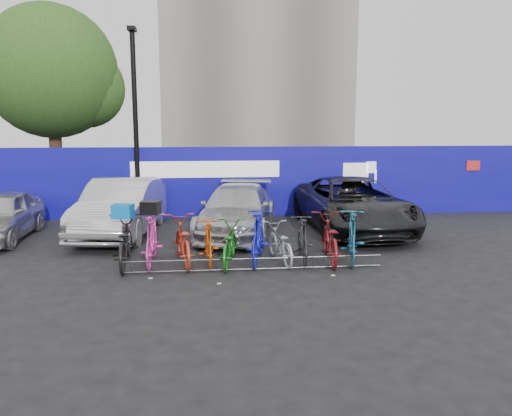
{
  "coord_description": "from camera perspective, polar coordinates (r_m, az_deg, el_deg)",
  "views": [
    {
      "loc": [
        -1.06,
        -10.98,
        3.12
      ],
      "look_at": [
        0.29,
        2.0,
        0.95
      ],
      "focal_mm": 35.0,
      "sensor_mm": 36.0,
      "label": 1
    }
  ],
  "objects": [
    {
      "name": "cargo_topcase",
      "position": [
        11.3,
        -11.95,
        0.05
      ],
      "size": [
        0.46,
        0.43,
        0.29
      ],
      "primitive_type": "cube",
      "rotation": [
        0.0,
        0.0,
        -0.22
      ],
      "color": "black",
      "rests_on": "bike_1"
    },
    {
      "name": "car_2",
      "position": [
        14.48,
        -2.19,
        -0.21
      ],
      "size": [
        2.89,
        5.09,
        1.39
      ],
      "primitive_type": "imported",
      "rotation": [
        0.0,
        0.0,
        -0.21
      ],
      "color": "#B8B9BE",
      "rests_on": "ground"
    },
    {
      "name": "lamppost",
      "position": [
        16.51,
        -13.61,
        9.71
      ],
      "size": [
        0.25,
        0.5,
        6.11
      ],
      "color": "black",
      "rests_on": "ground"
    },
    {
      "name": "bike_5",
      "position": [
        11.39,
        0.25,
        -3.31
      ],
      "size": [
        0.99,
        2.09,
        1.21
      ],
      "primitive_type": "imported",
      "rotation": [
        0.0,
        0.0,
        2.93
      ],
      "color": "#1418B5",
      "rests_on": "ground"
    },
    {
      "name": "bike_1",
      "position": [
        11.44,
        -11.83,
        -3.56
      ],
      "size": [
        0.57,
        1.96,
        1.17
      ],
      "primitive_type": "imported",
      "rotation": [
        0.0,
        0.0,
        3.13
      ],
      "color": "#DB3AA0",
      "rests_on": "ground"
    },
    {
      "name": "tree",
      "position": [
        21.88,
        -21.75,
        13.9
      ],
      "size": [
        5.4,
        5.2,
        7.8
      ],
      "color": "#382314",
      "rests_on": "ground"
    },
    {
      "name": "bike_2",
      "position": [
        11.43,
        -8.41,
        -3.72
      ],
      "size": [
        1.03,
        2.13,
        1.07
      ],
      "primitive_type": "imported",
      "rotation": [
        0.0,
        0.0,
        3.3
      ],
      "color": "#B23723",
      "rests_on": "ground"
    },
    {
      "name": "bike_6",
      "position": [
        11.46,
        2.73,
        -4.05
      ],
      "size": [
        0.85,
        1.78,
        0.9
      ],
      "primitive_type": "imported",
      "rotation": [
        0.0,
        0.0,
        3.3
      ],
      "color": "#A7A9AE",
      "rests_on": "ground"
    },
    {
      "name": "car_3",
      "position": [
        15.18,
        10.99,
        0.43
      ],
      "size": [
        2.75,
        5.73,
        1.57
      ],
      "primitive_type": "imported",
      "rotation": [
        0.0,
        0.0,
        0.02
      ],
      "color": "black",
      "rests_on": "ground"
    },
    {
      "name": "bike_4",
      "position": [
        11.26,
        -3.13,
        -4.1
      ],
      "size": [
        0.95,
        1.93,
        0.97
      ],
      "primitive_type": "imported",
      "rotation": [
        0.0,
        0.0,
        2.97
      ],
      "color": "#186A1A",
      "rests_on": "ground"
    },
    {
      "name": "car_1",
      "position": [
        14.74,
        -15.13,
        0.08
      ],
      "size": [
        2.23,
        5.05,
        1.61
      ],
      "primitive_type": "imported",
      "rotation": [
        0.0,
        0.0,
        -0.11
      ],
      "color": "silver",
      "rests_on": "ground"
    },
    {
      "name": "bike_7",
      "position": [
        11.55,
        5.32,
        -3.58
      ],
      "size": [
        0.64,
        1.79,
        1.05
      ],
      "primitive_type": "imported",
      "rotation": [
        0.0,
        0.0,
        3.06
      ],
      "color": "#242426",
      "rests_on": "ground"
    },
    {
      "name": "bike_rack",
      "position": [
        10.84,
        -0.12,
        -6.39
      ],
      "size": [
        5.6,
        0.03,
        0.3
      ],
      "color": "#595B60",
      "rests_on": "ground"
    },
    {
      "name": "bike_8",
      "position": [
        11.6,
        8.39,
        -3.48
      ],
      "size": [
        0.96,
        2.15,
        1.09
      ],
      "primitive_type": "imported",
      "rotation": [
        0.0,
        0.0,
        3.03
      ],
      "color": "maroon",
      "rests_on": "ground"
    },
    {
      "name": "ground",
      "position": [
        11.46,
        -0.43,
        -6.36
      ],
      "size": [
        100.0,
        100.0,
        0.0
      ],
      "primitive_type": "plane",
      "color": "black",
      "rests_on": "ground"
    },
    {
      "name": "bike_0",
      "position": [
        11.48,
        -14.83,
        -3.82
      ],
      "size": [
        0.85,
        2.13,
        1.1
      ],
      "primitive_type": "imported",
      "rotation": [
        0.0,
        0.0,
        3.2
      ],
      "color": "black",
      "rests_on": "ground"
    },
    {
      "name": "cargo_crate",
      "position": [
        11.35,
        -14.98,
        -0.37
      ],
      "size": [
        0.49,
        0.41,
        0.31
      ],
      "primitive_type": "cube",
      "rotation": [
        0.0,
        0.0,
        -0.21
      ],
      "color": "blue",
      "rests_on": "bike_0"
    },
    {
      "name": "bike_3",
      "position": [
        11.34,
        -5.47,
        -3.94
      ],
      "size": [
        0.56,
        1.7,
        1.01
      ],
      "primitive_type": "imported",
      "rotation": [
        0.0,
        0.0,
        3.19
      ],
      "color": "#D9510C",
      "rests_on": "ground"
    },
    {
      "name": "hoarding",
      "position": [
        17.12,
        -2.35,
        3.01
      ],
      "size": [
        22.0,
        0.18,
        2.4
      ],
      "color": "#0B0A8B",
      "rests_on": "ground"
    },
    {
      "name": "bike_9",
      "position": [
        11.73,
        10.94,
        -3.18
      ],
      "size": [
        1.03,
        2.04,
        1.18
      ],
      "primitive_type": "imported",
      "rotation": [
        0.0,
        0.0,
        2.89
      ],
      "color": "#1E5B79",
      "rests_on": "ground"
    }
  ]
}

